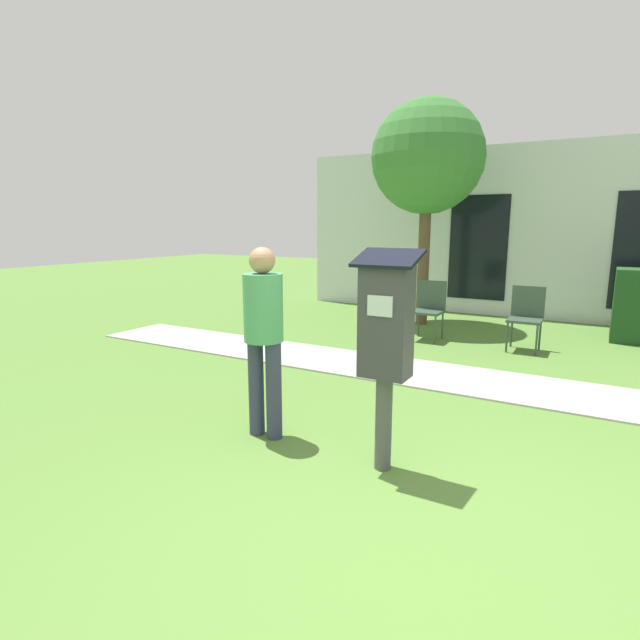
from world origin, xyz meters
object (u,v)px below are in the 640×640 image
person_standing (264,328)px  outdoor_chair_left (429,305)px  parking_meter (386,332)px  outdoor_chair_middle (526,313)px

person_standing → outdoor_chair_left: person_standing is taller
parking_meter → outdoor_chair_middle: bearing=84.8°
parking_meter → outdoor_chair_middle: (0.39, 4.25, -0.49)m
outdoor_chair_middle → person_standing: bearing=-109.5°
outdoor_chair_middle → outdoor_chair_left: bearing=-179.5°
parking_meter → person_standing: 1.08m
outdoor_chair_left → outdoor_chair_middle: (1.39, 0.02, 0.00)m
person_standing → outdoor_chair_middle: (1.47, 4.20, -0.40)m
person_standing → outdoor_chair_left: size_ratio=1.76×
parking_meter → person_standing: size_ratio=1.01×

